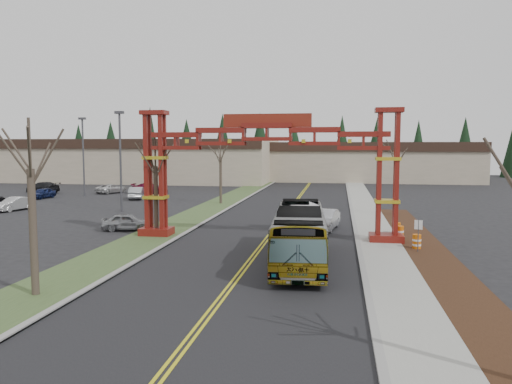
% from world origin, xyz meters
% --- Properties ---
extents(ground, '(200.00, 200.00, 0.00)m').
position_xyz_m(ground, '(0.00, 0.00, 0.00)').
color(ground, black).
rests_on(ground, ground).
extents(road, '(12.00, 110.00, 0.02)m').
position_xyz_m(road, '(0.00, 25.00, 0.01)').
color(road, black).
rests_on(road, ground).
extents(lane_line_left, '(0.12, 100.00, 0.01)m').
position_xyz_m(lane_line_left, '(-0.12, 25.00, 0.03)').
color(lane_line_left, gold).
rests_on(lane_line_left, road).
extents(lane_line_right, '(0.12, 100.00, 0.01)m').
position_xyz_m(lane_line_right, '(0.12, 25.00, 0.03)').
color(lane_line_right, gold).
rests_on(lane_line_right, road).
extents(curb_right, '(0.30, 110.00, 0.15)m').
position_xyz_m(curb_right, '(6.15, 25.00, 0.07)').
color(curb_right, gray).
rests_on(curb_right, ground).
extents(sidewalk_right, '(2.60, 110.00, 0.14)m').
position_xyz_m(sidewalk_right, '(7.60, 25.00, 0.08)').
color(sidewalk_right, gray).
rests_on(sidewalk_right, ground).
extents(landscape_strip, '(2.60, 50.00, 0.12)m').
position_xyz_m(landscape_strip, '(10.20, 10.00, 0.06)').
color(landscape_strip, black).
rests_on(landscape_strip, ground).
extents(grass_median, '(4.00, 110.00, 0.08)m').
position_xyz_m(grass_median, '(-8.00, 25.00, 0.04)').
color(grass_median, '#384B25').
rests_on(grass_median, ground).
extents(curb_left, '(0.30, 110.00, 0.15)m').
position_xyz_m(curb_left, '(-6.15, 25.00, 0.07)').
color(curb_left, gray).
rests_on(curb_left, ground).
extents(gateway_arch, '(18.20, 1.60, 8.90)m').
position_xyz_m(gateway_arch, '(0.00, 18.00, 5.98)').
color(gateway_arch, '#64120D').
rests_on(gateway_arch, ground).
extents(retail_building_west, '(46.00, 22.30, 7.50)m').
position_xyz_m(retail_building_west, '(-30.00, 71.96, 3.76)').
color(retail_building_west, tan).
rests_on(retail_building_west, ground).
extents(retail_building_east, '(38.00, 20.30, 7.00)m').
position_xyz_m(retail_building_east, '(10.00, 79.95, 3.51)').
color(retail_building_east, tan).
rests_on(retail_building_east, ground).
extents(conifer_treeline, '(116.10, 5.60, 13.00)m').
position_xyz_m(conifer_treeline, '(0.25, 92.00, 6.49)').
color(conifer_treeline, black).
rests_on(conifer_treeline, ground).
extents(transit_bus, '(3.39, 11.48, 3.16)m').
position_xyz_m(transit_bus, '(2.74, 11.45, 1.58)').
color(transit_bus, '#95989C').
rests_on(transit_bus, ground).
extents(silver_sedan, '(2.46, 4.95, 1.56)m').
position_xyz_m(silver_sedan, '(3.79, 22.56, 0.78)').
color(silver_sedan, '#A5A8AD').
rests_on(silver_sedan, ground).
extents(parked_car_near_a, '(4.08, 2.37, 1.30)m').
position_xyz_m(parked_car_near_a, '(-11.00, 19.83, 0.65)').
color(parked_car_near_a, '#919397').
rests_on(parked_car_near_a, ground).
extents(parked_car_near_b, '(2.28, 4.29, 1.35)m').
position_xyz_m(parked_car_near_b, '(-26.91, 28.89, 0.67)').
color(parked_car_near_b, silver).
rests_on(parked_car_near_b, ground).
extents(parked_car_mid_a, '(4.97, 2.50, 1.38)m').
position_xyz_m(parked_car_mid_a, '(-20.10, 47.61, 0.69)').
color(parked_car_mid_a, maroon).
rests_on(parked_car_mid_a, ground).
extents(parked_car_mid_b, '(1.88, 3.89, 1.28)m').
position_xyz_m(parked_car_mid_b, '(-30.80, 39.68, 0.64)').
color(parked_car_mid_b, '#162150').
rests_on(parked_car_mid_b, ground).
extents(parked_car_far_a, '(2.72, 4.69, 1.46)m').
position_xyz_m(parked_car_far_a, '(-19.24, 41.11, 0.73)').
color(parked_car_far_a, '#B2B7BA').
rests_on(parked_car_far_a, ground).
extents(parked_car_far_b, '(3.45, 4.86, 1.23)m').
position_xyz_m(parked_car_far_b, '(-25.51, 47.42, 0.62)').
color(parked_car_far_b, silver).
rests_on(parked_car_far_b, ground).
extents(parked_car_far_c, '(5.58, 3.73, 1.50)m').
position_xyz_m(parked_car_far_c, '(-34.94, 46.27, 0.75)').
color(parked_car_far_c, black).
rests_on(parked_car_far_c, ground).
extents(bare_tree_median_near, '(3.27, 3.27, 7.64)m').
position_xyz_m(bare_tree_median_near, '(-8.00, 3.51, 5.45)').
color(bare_tree_median_near, '#382D26').
rests_on(bare_tree_median_near, ground).
extents(bare_tree_median_mid, '(3.14, 3.14, 7.05)m').
position_xyz_m(bare_tree_median_mid, '(-8.00, 18.02, 4.95)').
color(bare_tree_median_mid, '#382D26').
rests_on(bare_tree_median_mid, ground).
extents(bare_tree_median_far, '(2.97, 2.97, 7.03)m').
position_xyz_m(bare_tree_median_far, '(-8.00, 37.75, 5.04)').
color(bare_tree_median_far, '#382D26').
rests_on(bare_tree_median_far, ground).
extents(bare_tree_right_far, '(2.95, 2.95, 7.40)m').
position_xyz_m(bare_tree_right_far, '(10.00, 31.39, 5.42)').
color(bare_tree_right_far, '#382D26').
rests_on(bare_tree_right_far, ground).
extents(light_pole_near, '(0.85, 0.42, 9.75)m').
position_xyz_m(light_pole_near, '(-16.08, 29.92, 5.64)').
color(light_pole_near, '#3F3F44').
rests_on(light_pole_near, ground).
extents(light_pole_mid, '(0.86, 0.43, 9.94)m').
position_xyz_m(light_pole_mid, '(-27.00, 42.92, 5.75)').
color(light_pole_mid, '#3F3F44').
rests_on(light_pole_mid, ground).
extents(light_pole_far, '(0.86, 0.43, 9.89)m').
position_xyz_m(light_pole_far, '(-22.55, 59.57, 5.72)').
color(light_pole_far, '#3F3F44').
rests_on(light_pole_far, ground).
extents(street_sign, '(0.45, 0.16, 2.03)m').
position_xyz_m(street_sign, '(9.58, 14.95, 1.46)').
color(street_sign, '#3F3F44').
rests_on(street_sign, ground).
extents(barrel_south, '(0.54, 0.54, 0.99)m').
position_xyz_m(barrel_south, '(9.65, 15.94, 0.50)').
color(barrel_south, '#D05F0B').
rests_on(barrel_south, ground).
extents(barrel_mid, '(0.57, 0.57, 1.05)m').
position_xyz_m(barrel_mid, '(8.95, 18.76, 0.52)').
color(barrel_mid, '#D05F0B').
rests_on(barrel_mid, ground).
extents(barrel_north, '(0.48, 0.48, 0.89)m').
position_xyz_m(barrel_north, '(9.09, 21.30, 0.45)').
color(barrel_north, '#D05F0B').
rests_on(barrel_north, ground).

